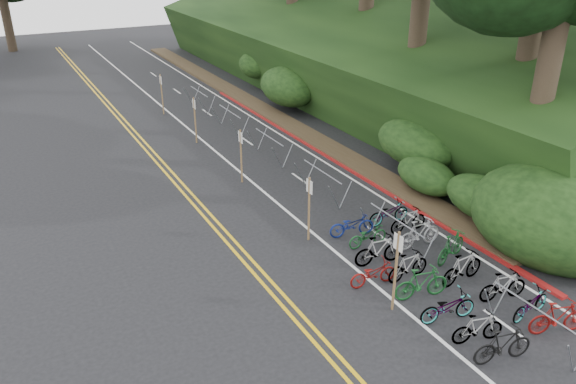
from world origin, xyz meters
name	(u,v)px	position (x,y,z in m)	size (l,w,h in m)	color
ground	(376,319)	(0.00, 0.00, 0.00)	(120.00, 120.00, 0.00)	black
road_markings	(251,189)	(0.63, 10.10, 0.00)	(7.47, 80.00, 0.01)	gold
red_curb	(326,155)	(5.70, 12.00, 0.05)	(0.25, 28.00, 0.10)	maroon
embankment	(365,65)	(12.96, 19.04, 2.57)	(14.30, 48.14, 9.11)	black
bike_rack_front	(536,317)	(3.18, -2.83, 0.80)	(1.10, 2.93, 1.09)	gray
bike_racks_rest	(269,143)	(3.00, 13.00, 0.85)	(1.14, 23.00, 1.17)	gray
signpost_near	(396,266)	(0.69, 0.15, 1.51)	(0.08, 0.40, 2.65)	brown
signposts_rest	(216,133)	(0.60, 14.00, 1.43)	(0.08, 18.40, 2.50)	brown
bike_front	(373,273)	(0.94, 1.49, 0.43)	(1.64, 0.57, 0.86)	maroon
bike_valet	(435,265)	(2.96, 0.87, 0.50)	(3.42, 9.43, 1.09)	black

